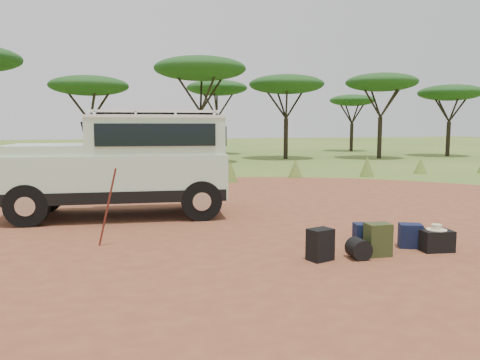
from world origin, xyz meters
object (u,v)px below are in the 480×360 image
object	(u,v)px
safari_vehicle	(126,166)
walking_staff	(107,208)
backpack_black	(320,245)
backpack_navy	(365,238)
duffel_navy	(410,236)
backpack_olive	(378,240)
hard_case	(436,241)

from	to	relation	value
safari_vehicle	walking_staff	distance (m)	2.92
walking_staff	backpack_black	xyz separation A→B (m)	(3.16, -1.90, -0.44)
backpack_navy	duffel_navy	bearing A→B (deg)	14.05
walking_staff	backpack_olive	xyz separation A→B (m)	(4.18, -1.95, -0.43)
walking_staff	backpack_olive	bearing A→B (deg)	-84.53
backpack_navy	backpack_olive	bearing A→B (deg)	-65.09
safari_vehicle	backpack_navy	size ratio (longest dim) A/B	10.87
backpack_black	walking_staff	bearing A→B (deg)	133.12
backpack_navy	hard_case	xyz separation A→B (m)	(1.17, -0.33, -0.06)
backpack_black	hard_case	bearing A→B (deg)	-18.21
safari_vehicle	backpack_navy	world-z (taller)	safari_vehicle
hard_case	safari_vehicle	bearing A→B (deg)	144.41
backpack_navy	hard_case	world-z (taller)	backpack_navy
duffel_navy	backpack_navy	bearing A→B (deg)	-154.88
backpack_olive	walking_staff	bearing A→B (deg)	159.64
walking_staff	duffel_navy	distance (m)	5.32
walking_staff	hard_case	xyz separation A→B (m)	(5.29, -1.99, -0.51)
backpack_navy	hard_case	distance (m)	1.22
backpack_olive	hard_case	bearing A→B (deg)	2.66
safari_vehicle	backpack_olive	size ratio (longest dim) A/B	9.74
backpack_black	backpack_navy	bearing A→B (deg)	-1.69
backpack_black	safari_vehicle	bearing A→B (deg)	103.21
backpack_olive	duffel_navy	xyz separation A→B (m)	(0.85, 0.28, -0.06)
backpack_black	duffel_navy	distance (m)	1.88
backpack_black	backpack_olive	world-z (taller)	backpack_olive
backpack_black	backpack_olive	distance (m)	1.02
duffel_navy	backpack_olive	bearing A→B (deg)	-135.75
safari_vehicle	backpack_black	distance (m)	5.50
backpack_navy	duffel_navy	distance (m)	0.90
backpack_navy	backpack_olive	world-z (taller)	backpack_olive
safari_vehicle	backpack_black	size ratio (longest dim) A/B	10.32
walking_staff	backpack_navy	distance (m)	4.47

